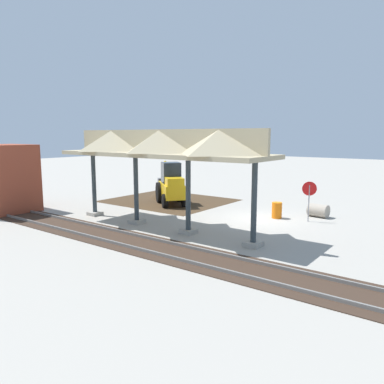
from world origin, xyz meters
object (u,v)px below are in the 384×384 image
(stop_sign, at_px, (309,193))
(brick_utility_building, at_px, (1,179))
(traffic_barrel, at_px, (277,210))
(backhoe, at_px, (171,186))
(concrete_pipe, at_px, (318,211))

(stop_sign, height_order, brick_utility_building, brick_utility_building)
(traffic_barrel, bearing_deg, brick_utility_building, 30.68)
(stop_sign, height_order, backhoe, backhoe)
(backhoe, relative_size, brick_utility_building, 1.18)
(traffic_barrel, bearing_deg, stop_sign, -171.14)
(stop_sign, relative_size, concrete_pipe, 1.87)
(stop_sign, distance_m, concrete_pipe, 1.88)
(concrete_pipe, xyz_separation_m, brick_utility_building, (15.86, 10.09, 1.66))
(concrete_pipe, bearing_deg, traffic_barrel, 44.37)
(concrete_pipe, bearing_deg, backhoe, 11.69)
(backhoe, distance_m, brick_utility_building, 10.47)
(stop_sign, xyz_separation_m, brick_utility_building, (15.80, 8.63, 0.47))
(stop_sign, bearing_deg, concrete_pipe, -92.26)
(brick_utility_building, relative_size, traffic_barrel, 4.52)
(concrete_pipe, relative_size, traffic_barrel, 1.29)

